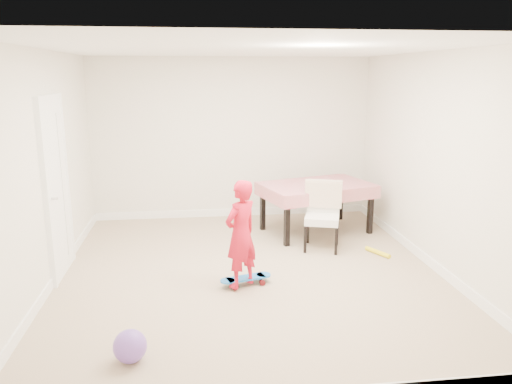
{
  "coord_description": "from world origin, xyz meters",
  "views": [
    {
      "loc": [
        -0.64,
        -5.58,
        2.34
      ],
      "look_at": [
        0.1,
        0.2,
        0.95
      ],
      "focal_mm": 35.0,
      "sensor_mm": 36.0,
      "label": 1
    }
  ],
  "objects": [
    {
      "name": "ground",
      "position": [
        0.0,
        0.0,
        0.0
      ],
      "size": [
        5.0,
        5.0,
        0.0
      ],
      "primitive_type": "plane",
      "color": "tan",
      "rests_on": "ground"
    },
    {
      "name": "ceiling",
      "position": [
        0.0,
        0.0,
        2.58
      ],
      "size": [
        4.5,
        5.0,
        0.04
      ],
      "primitive_type": "cube",
      "color": "white",
      "rests_on": "wall_back"
    },
    {
      "name": "wall_back",
      "position": [
        0.0,
        2.48,
        1.3
      ],
      "size": [
        4.5,
        0.04,
        2.6
      ],
      "primitive_type": "cube",
      "color": "silver",
      "rests_on": "ground"
    },
    {
      "name": "wall_front",
      "position": [
        0.0,
        -2.48,
        1.3
      ],
      "size": [
        4.5,
        0.04,
        2.6
      ],
      "primitive_type": "cube",
      "color": "silver",
      "rests_on": "ground"
    },
    {
      "name": "wall_left",
      "position": [
        -2.23,
        0.0,
        1.3
      ],
      "size": [
        0.04,
        5.0,
        2.6
      ],
      "primitive_type": "cube",
      "color": "silver",
      "rests_on": "ground"
    },
    {
      "name": "wall_right",
      "position": [
        2.23,
        0.0,
        1.3
      ],
      "size": [
        0.04,
        5.0,
        2.6
      ],
      "primitive_type": "cube",
      "color": "silver",
      "rests_on": "ground"
    },
    {
      "name": "door",
      "position": [
        -2.22,
        0.3,
        1.02
      ],
      "size": [
        0.11,
        0.94,
        2.11
      ],
      "primitive_type": "cube",
      "color": "white",
      "rests_on": "ground"
    },
    {
      "name": "baseboard_back",
      "position": [
        0.0,
        2.49,
        0.06
      ],
      "size": [
        4.5,
        0.02,
        0.12
      ],
      "primitive_type": "cube",
      "color": "white",
      "rests_on": "ground"
    },
    {
      "name": "baseboard_left",
      "position": [
        -2.24,
        0.0,
        0.06
      ],
      "size": [
        0.02,
        5.0,
        0.12
      ],
      "primitive_type": "cube",
      "color": "white",
      "rests_on": "ground"
    },
    {
      "name": "baseboard_right",
      "position": [
        2.24,
        0.0,
        0.06
      ],
      "size": [
        0.02,
        5.0,
        0.12
      ],
      "primitive_type": "cube",
      "color": "white",
      "rests_on": "ground"
    },
    {
      "name": "dining_table",
      "position": [
        1.17,
        1.48,
        0.37
      ],
      "size": [
        1.8,
        1.4,
        0.74
      ],
      "primitive_type": null,
      "rotation": [
        0.0,
        0.0,
        0.29
      ],
      "color": "red",
      "rests_on": "ground"
    },
    {
      "name": "dining_chair",
      "position": [
        1.07,
        0.72,
        0.46
      ],
      "size": [
        0.66,
        0.71,
        0.92
      ],
      "primitive_type": null,
      "rotation": [
        0.0,
        0.0,
        -0.31
      ],
      "color": "silver",
      "rests_on": "ground"
    },
    {
      "name": "skateboard",
      "position": [
        -0.09,
        -0.34,
        0.05
      ],
      "size": [
        0.64,
        0.37,
        0.09
      ],
      "primitive_type": null,
      "rotation": [
        0.0,
        0.0,
        0.27
      ],
      "color": "#1B7AE6",
      "rests_on": "ground"
    },
    {
      "name": "child",
      "position": [
        -0.15,
        -0.43,
        0.6
      ],
      "size": [
        0.52,
        0.5,
        1.2
      ],
      "primitive_type": "imported",
      "rotation": [
        0.0,
        0.0,
        3.85
      ],
      "color": "red",
      "rests_on": "ground"
    },
    {
      "name": "balloon",
      "position": [
        -1.2,
        -1.76,
        0.14
      ],
      "size": [
        0.28,
        0.28,
        0.28
      ],
      "primitive_type": "sphere",
      "color": "#724BB4",
      "rests_on": "ground"
    },
    {
      "name": "foam_toy",
      "position": [
        1.75,
        0.41,
        0.03
      ],
      "size": [
        0.24,
        0.38,
        0.06
      ],
      "primitive_type": "cylinder",
      "rotation": [
        1.57,
        0.0,
        0.48
      ],
      "color": "yellow",
      "rests_on": "ground"
    }
  ]
}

